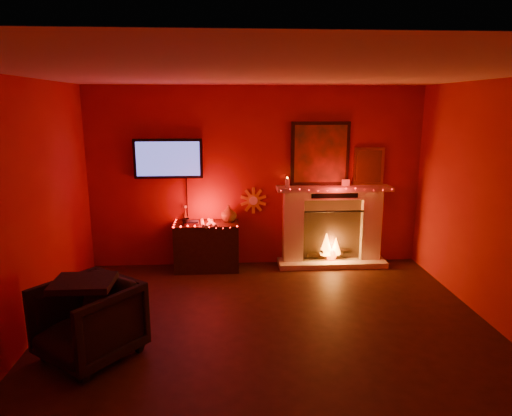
{
  "coord_description": "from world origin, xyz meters",
  "views": [
    {
      "loc": [
        -0.44,
        -4.28,
        2.43
      ],
      "look_at": [
        -0.06,
        1.7,
        1.06
      ],
      "focal_mm": 32.0,
      "sensor_mm": 36.0,
      "label": 1
    }
  ],
  "objects": [
    {
      "name": "console_table",
      "position": [
        -0.75,
        2.26,
        0.39
      ],
      "size": [
        0.94,
        0.56,
        0.97
      ],
      "color": "black",
      "rests_on": "floor"
    },
    {
      "name": "armchair",
      "position": [
        -1.8,
        -0.13,
        0.38
      ],
      "size": [
        1.16,
        1.16,
        0.76
      ],
      "primitive_type": "imported",
      "rotation": [
        0.0,
        0.0,
        -0.67
      ],
      "color": "black",
      "rests_on": "floor"
    },
    {
      "name": "sunburst_clock",
      "position": [
        -0.05,
        2.48,
        1.0
      ],
      "size": [
        0.4,
        0.03,
        0.4
      ],
      "color": "gold",
      "rests_on": "room"
    },
    {
      "name": "fireplace",
      "position": [
        1.14,
        2.39,
        0.72
      ],
      "size": [
        1.72,
        0.4,
        2.18
      ],
      "color": "beige",
      "rests_on": "floor"
    },
    {
      "name": "room",
      "position": [
        0.0,
        0.0,
        1.35
      ],
      "size": [
        5.0,
        5.0,
        5.0
      ],
      "color": "black",
      "rests_on": "ground"
    },
    {
      "name": "tv",
      "position": [
        -1.3,
        2.45,
        1.65
      ],
      "size": [
        1.0,
        0.07,
        1.24
      ],
      "color": "black",
      "rests_on": "room"
    }
  ]
}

